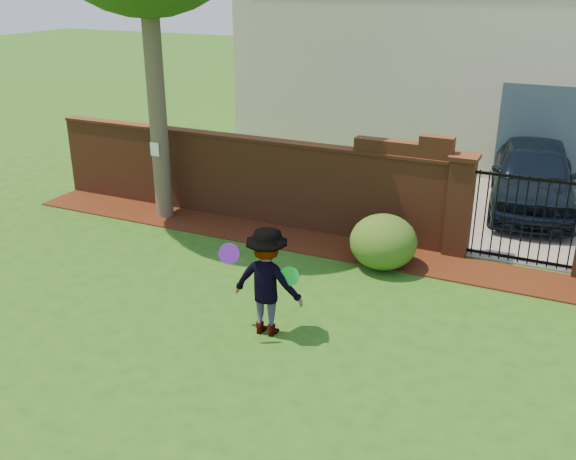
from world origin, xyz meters
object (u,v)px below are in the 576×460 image
at_px(frisbee_green, 289,276).
at_px(frisbee_purple, 229,254).
at_px(car, 534,179).
at_px(man, 266,282).

bearing_deg(frisbee_green, frisbee_purple, -154.29).
bearing_deg(frisbee_purple, car, 65.78).
height_order(car, man, man).
relative_size(car, frisbee_green, 15.82).
bearing_deg(frisbee_green, car, 69.87).
xyz_separation_m(car, frisbee_green, (-2.53, -6.90, 0.24)).
distance_m(car, man, 7.48).
relative_size(car, man, 2.70).
distance_m(man, frisbee_green, 0.40).
xyz_separation_m(car, man, (-2.89, -6.90, 0.06)).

